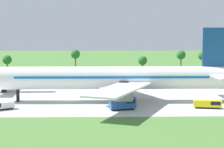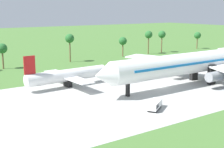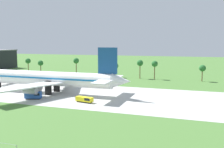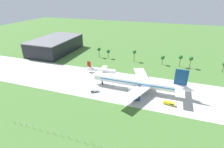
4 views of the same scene
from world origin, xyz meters
name	(u,v)px [view 1 (image 1 of 4)]	position (x,y,z in m)	size (l,w,h in m)	color
ground_plane	(67,100)	(0.00, 0.00, 0.00)	(600.00, 600.00, 0.00)	#477233
taxiway_strip	(67,100)	(0.00, 0.00, 0.01)	(320.00, 44.00, 0.02)	#B2B2AD
jet_airliner	(118,78)	(13.52, -2.12, 6.07)	(70.22, 54.89, 19.13)	white
regional_aircraft	(4,82)	(-20.37, 15.08, 3.13)	(24.19, 21.62, 9.52)	white
baggage_tug	(1,106)	(-14.12, -13.55, 1.00)	(5.64, 4.63, 1.81)	black
fuel_truck	(209,104)	(34.44, -12.75, 1.06)	(6.72, 3.14, 1.93)	black
catering_van	(123,103)	(14.15, -14.17, 1.56)	(6.40, 3.63, 2.93)	black
palm_tree_row	(123,58)	(17.43, 51.42, 8.03)	(115.70, 3.60, 11.31)	brown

